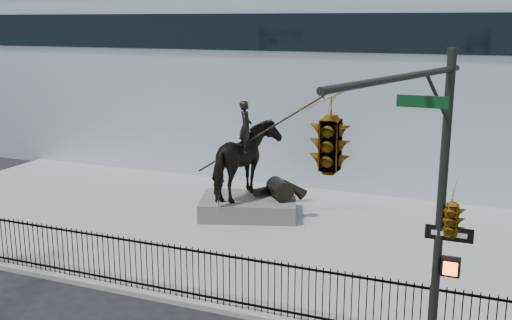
% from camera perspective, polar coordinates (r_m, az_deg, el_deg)
% --- Properties ---
extents(ground, '(120.00, 120.00, 0.00)m').
position_cam_1_polar(ground, '(16.15, -10.38, -14.78)').
color(ground, black).
rests_on(ground, ground).
extents(plaza, '(30.00, 12.00, 0.15)m').
position_cam_1_polar(plaza, '(21.80, -0.43, -6.77)').
color(plaza, gray).
rests_on(plaza, ground).
extents(building, '(44.00, 14.00, 9.00)m').
position_cam_1_polar(building, '(33.01, 8.37, 7.80)').
color(building, silver).
rests_on(building, ground).
extents(picket_fence, '(22.10, 0.10, 1.50)m').
position_cam_1_polar(picket_fence, '(16.71, -8.18, -10.26)').
color(picket_fence, black).
rests_on(picket_fence, plaza).
extents(statue_plinth, '(4.25, 3.53, 0.68)m').
position_cam_1_polar(statue_plinth, '(23.22, -0.69, -4.43)').
color(statue_plinth, '#504E49').
rests_on(statue_plinth, plaza).
extents(equestrian_statue, '(4.45, 3.51, 3.96)m').
position_cam_1_polar(equestrian_statue, '(22.74, -0.53, -0.17)').
color(equestrian_statue, black).
rests_on(equestrian_statue, statue_plinth).
extents(traffic_signal_right, '(2.17, 6.86, 7.00)m').
position_cam_1_polar(traffic_signal_right, '(10.36, 13.48, -2.07)').
color(traffic_signal_right, black).
rests_on(traffic_signal_right, ground).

